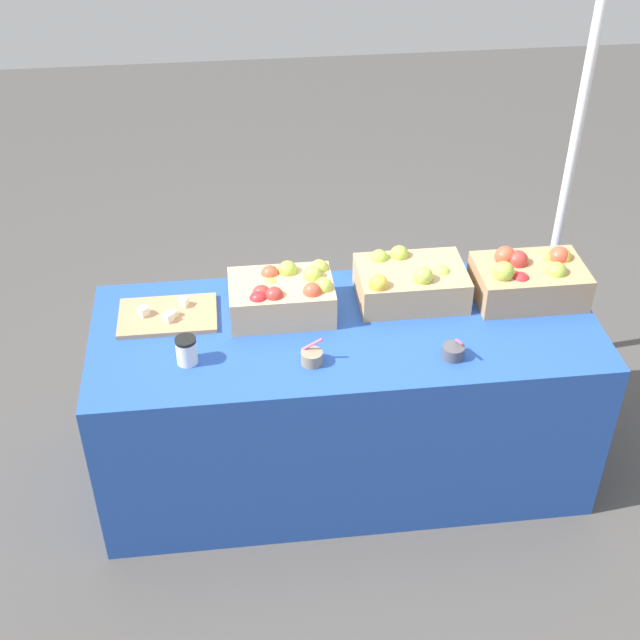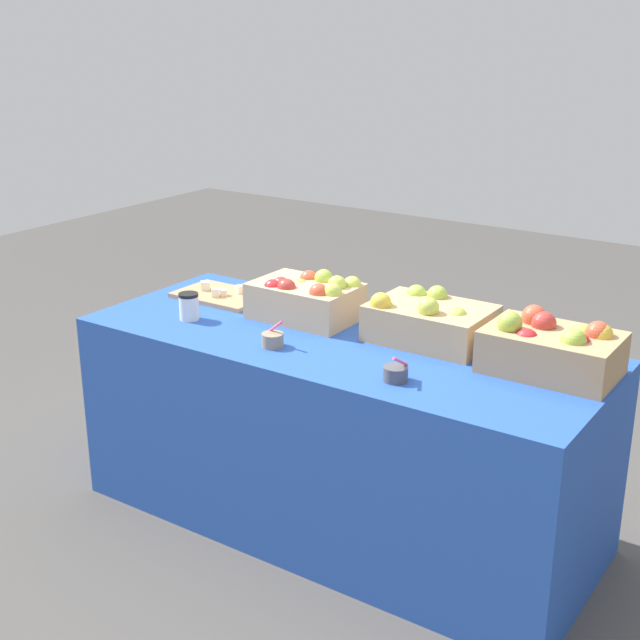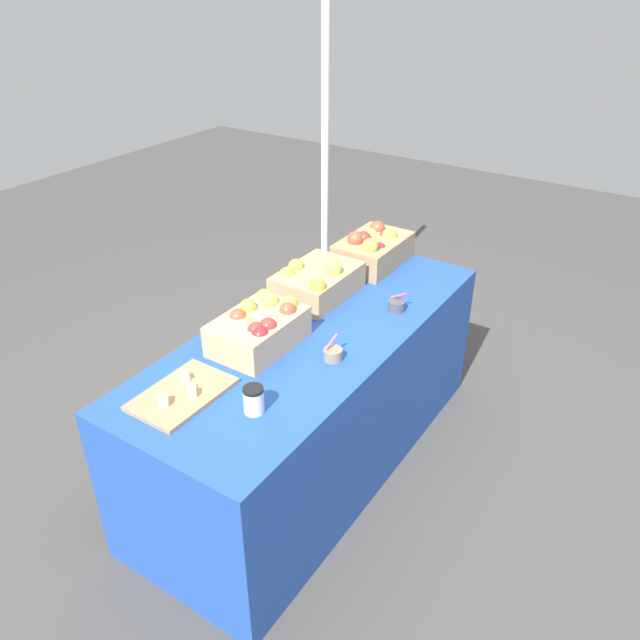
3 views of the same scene
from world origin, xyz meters
name	(u,v)px [view 2 (image 2 of 3)]	position (x,y,z in m)	size (l,w,h in m)	color
ground_plane	(339,519)	(0.00, 0.00, 0.00)	(10.00, 10.00, 0.00)	#474442
table	(340,432)	(0.00, 0.00, 0.37)	(1.90, 0.76, 0.74)	#234CAD
apple_crate_left	(553,348)	(0.73, 0.11, 0.83)	(0.42, 0.28, 0.20)	tan
apple_crate_middle	(429,321)	(0.27, 0.16, 0.81)	(0.41, 0.29, 0.18)	tan
apple_crate_right	(307,298)	(-0.22, 0.11, 0.82)	(0.39, 0.27, 0.18)	tan
cutting_board_front	(221,295)	(-0.66, 0.13, 0.75)	(0.37, 0.24, 0.05)	tan
sample_bowl_near	(396,373)	(0.35, -0.23, 0.76)	(0.08, 0.08, 0.10)	#4C4C51
sample_bowl_mid	(273,340)	(-0.15, -0.20, 0.77)	(0.08, 0.08, 0.10)	gray
coffee_cup	(189,306)	(-0.59, -0.14, 0.79)	(0.08, 0.08, 0.10)	silver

